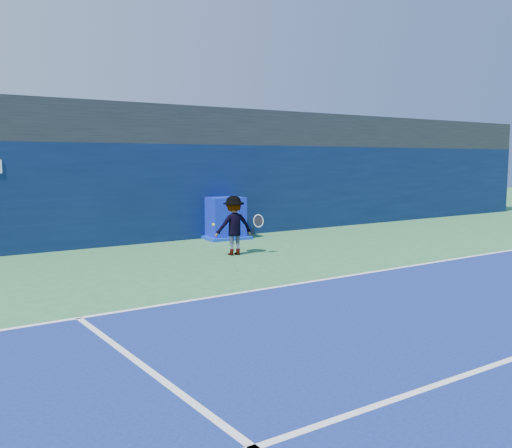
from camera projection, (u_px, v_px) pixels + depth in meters
name	position (u px, v px, depth m)	size (l,w,h in m)	color
ground	(435.00, 313.00, 9.46)	(80.00, 80.00, 0.00)	#32703F
baseline	(317.00, 281.00, 11.92)	(24.00, 0.10, 0.01)	white
stadium_band	(148.00, 126.00, 18.49)	(36.00, 3.00, 1.20)	black
back_wall_assembly	(162.00, 192.00, 17.90)	(36.00, 1.03, 3.00)	#0B1A3E
equipment_cart	(224.00, 219.00, 18.32)	(1.52, 1.52, 1.33)	#0C1AAB
tennis_player	(234.00, 226.00, 15.12)	(1.28, 0.75, 1.57)	silver
tennis_ball	(213.00, 225.00, 12.35)	(0.06, 0.06, 0.06)	#AAD918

